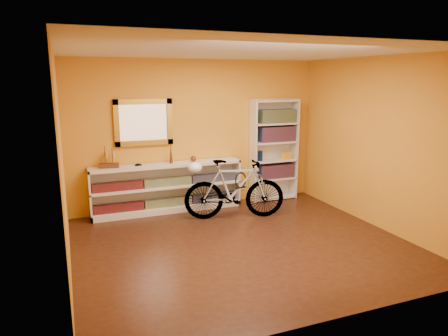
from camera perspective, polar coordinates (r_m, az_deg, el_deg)
name	(u,v)px	position (r m, az deg, el deg)	size (l,w,h in m)	color
floor	(242,244)	(5.83, 2.55, -10.58)	(4.50, 4.00, 0.01)	black
ceiling	(244,51)	(5.39, 2.82, 15.93)	(4.50, 4.00, 0.01)	silver
back_wall	(197,134)	(7.32, -3.74, 4.70)	(4.50, 0.01, 2.60)	orange
left_wall	(62,165)	(5.00, -21.64, 0.33)	(0.01, 4.00, 2.60)	orange
right_wall	(378,143)	(6.69, 20.63, 3.24)	(0.01, 4.00, 2.60)	orange
gilt_mirror	(144,122)	(7.02, -11.11, 6.24)	(0.98, 0.06, 0.78)	#856318
wall_socket	(243,187)	(7.82, 2.71, -2.64)	(0.09, 0.01, 0.09)	silver
console_unit	(168,188)	(7.15, -7.85, -2.72)	(2.60, 0.35, 0.85)	silver
cd_row_lower	(168,202)	(7.20, -7.75, -4.72)	(2.50, 0.13, 0.14)	black
cd_row_upper	(168,182)	(7.10, -7.83, -1.91)	(2.50, 0.13, 0.14)	navy
model_ship	(109,157)	(6.86, -15.75, 1.51)	(0.31, 0.12, 0.37)	#442513
toy_car	(138,166)	(6.96, -11.83, 0.32)	(0.00, 0.00, 0.00)	black
bronze_ornament	(171,153)	(7.03, -7.40, 2.06)	(0.06, 0.06, 0.35)	brown
decorative_orb	(193,159)	(7.16, -4.28, 1.28)	(0.10, 0.10, 0.10)	brown
bookcase	(274,150)	(7.78, 6.94, 2.49)	(0.90, 0.30, 1.90)	silver
book_row_a	(276,171)	(7.89, 7.19, -0.39)	(0.70, 0.22, 0.26)	maroon
book_row_b	(277,134)	(7.76, 7.33, 4.73)	(0.70, 0.22, 0.28)	maroon
book_row_c	(277,116)	(7.73, 7.39, 7.19)	(0.70, 0.22, 0.25)	navy
travel_mug	(260,156)	(7.65, 5.07, 1.69)	(0.09, 0.09, 0.19)	navy
red_tin	(264,118)	(7.64, 5.62, 6.96)	(0.15, 0.15, 0.19)	maroon
yellow_bag	(286,156)	(7.89, 8.66, 1.71)	(0.18, 0.12, 0.14)	gold
bicycle	(235,189)	(6.72, 1.48, -2.95)	(1.69, 0.44, 0.99)	silver
helmet	(195,168)	(6.56, -4.08, 0.05)	(0.24, 0.23, 0.18)	white
u_lock	(241,180)	(6.70, 2.33, -1.69)	(0.20, 0.20, 0.02)	black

